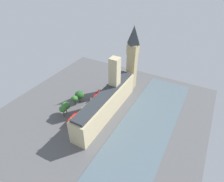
{
  "coord_description": "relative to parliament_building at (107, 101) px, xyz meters",
  "views": [
    {
      "loc": [
        -53.84,
        85.63,
        88.55
      ],
      "look_at": [
        1.0,
        -13.59,
        9.55
      ],
      "focal_mm": 30.28,
      "sensor_mm": 36.0,
      "label": 1
    }
  ],
  "objects": [
    {
      "name": "ground_plane",
      "position": [
        1.99,
        1.22,
        -9.61
      ],
      "size": [
        135.81,
        135.81,
        0.0
      ],
      "primitive_type": "plane",
      "color": "#565659"
    },
    {
      "name": "river_thames",
      "position": [
        -28.99,
        1.22,
        -9.49
      ],
      "size": [
        32.51,
        122.23,
        0.25
      ],
      "primitive_type": "cube",
      "color": "slate",
      "rests_on": "ground"
    },
    {
      "name": "parliament_building",
      "position": [
        0.0,
        0.0,
        0.0
      ],
      "size": [
        11.14,
        65.81,
        37.24
      ],
      "color": "#CCBA8E",
      "rests_on": "ground"
    },
    {
      "name": "clock_tower",
      "position": [
        -0.96,
        -37.62,
        17.18
      ],
      "size": [
        7.6,
        7.6,
        51.83
      ],
      "color": "tan",
      "rests_on": "ground"
    },
    {
      "name": "double_decker_bus_by_river_gate",
      "position": [
        14.67,
        -10.37,
        -6.98
      ],
      "size": [
        3.75,
        10.72,
        4.75
      ],
      "rotation": [
        0.0,
        0.0,
        0.12
      ],
      "color": "red",
      "rests_on": "ground"
    },
    {
      "name": "car_dark_green_near_tower",
      "position": [
        14.26,
        2.22,
        -8.72
      ],
      "size": [
        2.19,
        4.67,
        1.74
      ],
      "rotation": [
        0.0,
        0.0,
        0.06
      ],
      "color": "#19472D",
      "rests_on": "ground"
    },
    {
      "name": "car_black_corner",
      "position": [
        15.04,
        10.46,
        -8.73
      ],
      "size": [
        2.16,
        4.41,
        1.74
      ],
      "rotation": [
        0.0,
        0.0,
        3.24
      ],
      "color": "black",
      "rests_on": "ground"
    },
    {
      "name": "double_decker_bus_opposite_hall",
      "position": [
        14.51,
        19.02,
        -6.98
      ],
      "size": [
        3.22,
        10.64,
        4.75
      ],
      "rotation": [
        0.0,
        0.0,
        0.07
      ],
      "color": "red",
      "rests_on": "ground"
    },
    {
      "name": "pedestrian_trailing",
      "position": [
        8.6,
        24.47,
        -8.93
      ],
      "size": [
        0.43,
        0.54,
        1.52
      ],
      "rotation": [
        0.0,
        0.0,
        0.01
      ],
      "color": "navy",
      "rests_on": "ground"
    },
    {
      "name": "pedestrian_under_trees",
      "position": [
        8.55,
        11.93,
        -8.85
      ],
      "size": [
        0.56,
        0.65,
        1.69
      ],
      "rotation": [
        0.0,
        0.0,
        2.92
      ],
      "color": "black",
      "rests_on": "ground"
    },
    {
      "name": "plane_tree_midblock",
      "position": [
        23.57,
        18.26,
        -2.92
      ],
      "size": [
        5.03,
        5.03,
        8.89
      ],
      "color": "brown",
      "rests_on": "ground"
    },
    {
      "name": "plane_tree_leading",
      "position": [
        24.66,
        4.64,
        -3.74
      ],
      "size": [
        4.83,
        4.83,
        7.98
      ],
      "color": "brown",
      "rests_on": "ground"
    },
    {
      "name": "plane_tree_kerbside",
      "position": [
        24.51,
        14.47,
        -3.29
      ],
      "size": [
        6.07,
        6.07,
        8.93
      ],
      "color": "brown",
      "rests_on": "ground"
    },
    {
      "name": "plane_tree_far_end",
      "position": [
        24.01,
        -0.41,
        -3.52
      ],
      "size": [
        6.92,
        6.92,
        9.05
      ],
      "color": "brown",
      "rests_on": "ground"
    },
    {
      "name": "street_lamp_slot_10",
      "position": [
        24.04,
        -0.09,
        -5.55
      ],
      "size": [
        0.56,
        0.56,
        5.74
      ],
      "color": "black",
      "rests_on": "ground"
    }
  ]
}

